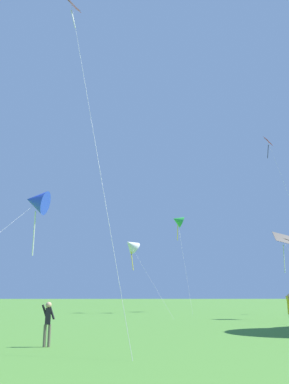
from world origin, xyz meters
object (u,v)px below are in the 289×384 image
Objects in this scene: kite_white_distant at (131,245)px; kite_red_high at (270,150)px; kite_black_large at (284,245)px; kite_green_small at (178,221)px; person_foreground_watcher at (48,320)px; kite_blue_delta at (36,201)px; kite_pink_low at (74,17)px.

kite_white_distant is 20.53m from kite_red_high.
kite_black_large is at bearing -43.65° from kite_white_distant.
kite_green_small is 6.81× the size of person_foreground_watcher.
kite_blue_delta is 1.04× the size of kite_white_distant.
kite_black_large reaches higher than person_foreground_watcher.
kite_blue_delta is 1.34× the size of kite_black_large.
kite_green_small is at bearing -167.99° from kite_red_high.
kite_green_small is at bearing 121.48° from kite_black_large.
kite_blue_delta is 16.38m from kite_white_distant.
kite_white_distant reaches higher than kite_black_large.
kite_black_large is 22.00m from person_foreground_watcher.
kite_pink_low is at bearing -96.42° from kite_white_distant.
kite_pink_low reaches higher than kite_green_small.
kite_pink_low is at bearing -69.77° from kite_blue_delta.
person_foreground_watcher is at bearing -106.05° from kite_green_small.
kite_white_distant is at bearing 179.40° from kite_green_small.
kite_red_high is at bearing 54.67° from kite_pink_low.
kite_black_large is 22.17m from kite_pink_low.
kite_black_large is 0.57× the size of kite_pink_low.
kite_green_small is (7.79, 24.95, -5.47)m from kite_pink_low.
kite_pink_low is (-14.70, -13.66, 9.42)m from kite_black_large.
kite_pink_low is at bearing 90.49° from person_foreground_watcher.
kite_red_high is (23.13, 17.42, 10.65)m from kite_blue_delta.
kite_blue_delta is 0.62× the size of kite_red_high.
kite_blue_delta is 0.76× the size of kite_pink_low.
kite_black_large is 6.23× the size of person_foreground_watcher.
kite_blue_delta is 18.91m from kite_black_large.
kite_pink_low is 26.70m from kite_green_small.
kite_white_distant is (-11.89, 11.35, 1.30)m from kite_black_large.
kite_green_small reaches higher than kite_white_distant.
kite_red_high reaches higher than person_foreground_watcher.
kite_green_small is at bearing -0.60° from kite_white_distant.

